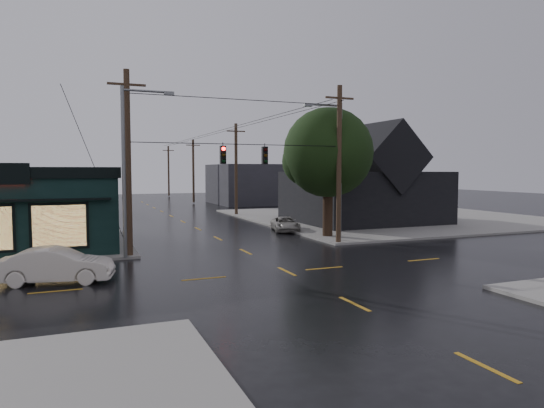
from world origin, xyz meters
name	(u,v)px	position (x,y,z in m)	size (l,w,h in m)	color
ground_plane	(287,272)	(0.00, 0.00, 0.00)	(160.00, 160.00, 0.00)	black
sidewalk_ne	(388,217)	(20.00, 20.00, 0.07)	(28.00, 28.00, 0.15)	gray
ne_building	(363,174)	(15.00, 17.00, 4.47)	(12.60, 11.60, 8.75)	black
corner_tree	(328,153)	(7.29, 9.41, 5.99)	(6.29, 6.29, 9.02)	black
utility_pole_nw	(130,258)	(-6.50, 6.50, 0.00)	(2.00, 0.32, 10.15)	black
utility_pole_ne	(338,244)	(6.50, 6.50, 0.00)	(2.00, 0.32, 10.15)	black
utility_pole_far_a	(236,215)	(6.50, 28.00, 0.00)	(2.00, 0.32, 9.65)	black
utility_pole_far_b	(194,203)	(6.50, 48.00, 0.00)	(2.00, 0.32, 9.15)	black
utility_pole_far_c	(169,196)	(6.50, 68.00, 0.00)	(2.00, 0.32, 9.15)	black
span_signal_assembly	(244,155)	(0.10, 6.50, 5.70)	(13.00, 0.48, 1.23)	black
streetlight_nw	(126,260)	(-6.80, 5.80, 0.00)	(5.40, 0.30, 9.15)	slate
streetlight_ne	(340,242)	(7.00, 7.20, 0.00)	(5.40, 0.30, 9.15)	slate
bg_building_west	(30,193)	(-14.00, 40.00, 2.20)	(12.00, 10.00, 4.40)	#3B302B
bg_building_east	(263,184)	(16.00, 45.00, 2.80)	(14.00, 12.00, 5.60)	#28282D
sedan_cream	(56,265)	(-10.00, 1.52, 0.76)	(1.61, 4.61, 1.52)	beige
suv_silver	(285,224)	(6.00, 13.91, 0.56)	(1.87, 4.06, 1.13)	gray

